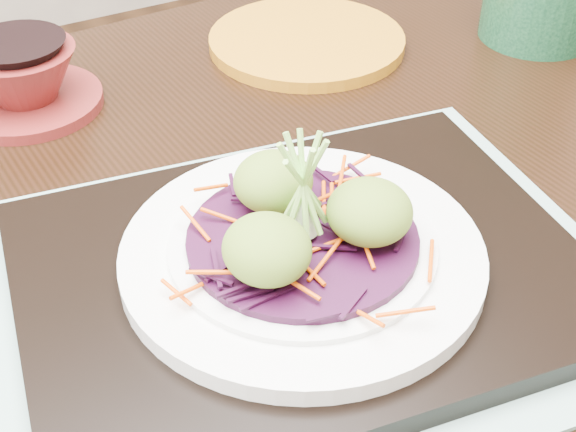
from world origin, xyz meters
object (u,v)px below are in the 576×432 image
terracotta_bowl_set (24,82)px  white_plate (302,253)px  dining_table (221,319)px  yellow_plate (307,41)px  serving_tray (302,271)px

terracotta_bowl_set → white_plate: bearing=-73.8°
dining_table → yellow_plate: (0.22, 0.24, 0.10)m
dining_table → serving_tray: serving_tray is taller
terracotta_bowl_set → serving_tray: bearing=-73.8°
yellow_plate → terracotta_bowl_set: bearing=175.9°
terracotta_bowl_set → yellow_plate: (0.30, -0.02, -0.02)m
dining_table → terracotta_bowl_set: (-0.07, 0.26, 0.12)m
dining_table → white_plate: size_ratio=4.85×
dining_table → white_plate: white_plate is taller
dining_table → terracotta_bowl_set: size_ratio=7.31×
serving_tray → yellow_plate: size_ratio=1.83×
dining_table → white_plate: bearing=-75.4°
serving_tray → dining_table: bearing=116.1°
serving_tray → terracotta_bowl_set: (-0.10, 0.35, 0.01)m
dining_table → white_plate: (0.03, -0.09, 0.13)m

